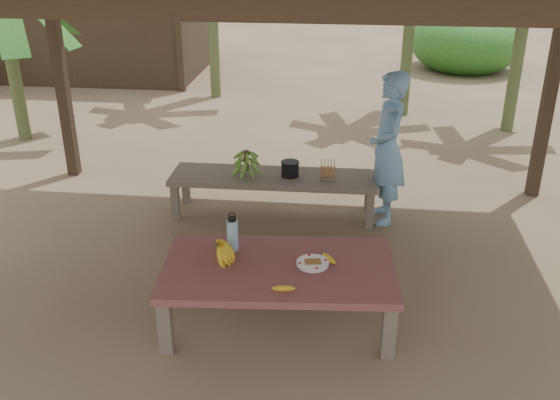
# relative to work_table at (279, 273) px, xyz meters

# --- Properties ---
(ground) EXTENTS (80.00, 80.00, 0.00)m
(ground) POSITION_rel_work_table_xyz_m (-0.14, 0.54, -0.43)
(ground) COLOR brown
(ground) RESTS_ON ground
(work_table) EXTENTS (1.87, 1.14, 0.50)m
(work_table) POSITION_rel_work_table_xyz_m (0.00, 0.00, 0.00)
(work_table) COLOR brown
(work_table) RESTS_ON ground
(bench) EXTENTS (2.21, 0.63, 0.45)m
(bench) POSITION_rel_work_table_xyz_m (-0.29, 1.96, -0.04)
(bench) COLOR brown
(bench) RESTS_ON ground
(ripe_banana_bunch) EXTENTS (0.33, 0.31, 0.16)m
(ripe_banana_bunch) POSITION_rel_work_table_xyz_m (-0.49, 0.03, 0.15)
(ripe_banana_bunch) COLOR yellow
(ripe_banana_bunch) RESTS_ON work_table
(plate) EXTENTS (0.25, 0.25, 0.04)m
(plate) POSITION_rel_work_table_xyz_m (0.26, 0.04, 0.08)
(plate) COLOR white
(plate) RESTS_ON work_table
(loose_banana_front) EXTENTS (0.18, 0.11, 0.04)m
(loose_banana_front) POSITION_rel_work_table_xyz_m (0.08, -0.35, 0.09)
(loose_banana_front) COLOR yellow
(loose_banana_front) RESTS_ON work_table
(loose_banana_side) EXTENTS (0.14, 0.14, 0.04)m
(loose_banana_side) POSITION_rel_work_table_xyz_m (0.39, 0.12, 0.09)
(loose_banana_side) COLOR yellow
(loose_banana_side) RESTS_ON work_table
(water_flask) EXTENTS (0.09, 0.09, 0.33)m
(water_flask) POSITION_rel_work_table_xyz_m (-0.40, 0.23, 0.20)
(water_flask) COLOR #3E8EC3
(water_flask) RESTS_ON work_table
(green_banana_stalk) EXTENTS (0.26, 0.26, 0.29)m
(green_banana_stalk) POSITION_rel_work_table_xyz_m (-0.58, 1.96, 0.16)
(green_banana_stalk) COLOR #598C2D
(green_banana_stalk) RESTS_ON bench
(cooking_pot) EXTENTS (0.19, 0.19, 0.16)m
(cooking_pot) POSITION_rel_work_table_xyz_m (-0.11, 1.97, 0.09)
(cooking_pot) COLOR black
(cooking_pot) RESTS_ON bench
(skewer_rack) EXTENTS (0.18, 0.08, 0.24)m
(skewer_rack) POSITION_rel_work_table_xyz_m (0.29, 1.92, 0.14)
(skewer_rack) COLOR #A57F47
(skewer_rack) RESTS_ON bench
(woman) EXTENTS (0.46, 0.63, 1.60)m
(woman) POSITION_rel_work_table_xyz_m (0.89, 1.96, 0.37)
(woman) COLOR #6896C5
(woman) RESTS_ON ground
(hut) EXTENTS (4.40, 3.43, 2.85)m
(hut) POSITION_rel_work_table_xyz_m (-4.64, 8.54, 0.67)
(hut) COLOR black
(hut) RESTS_ON ground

